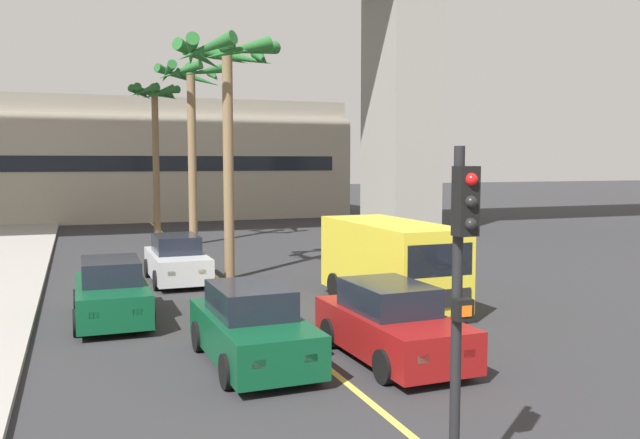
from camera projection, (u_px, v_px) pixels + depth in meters
name	position (u px, v px, depth m)	size (l,w,h in m)	color
lane_stripe_center	(219.00, 279.00, 22.76)	(0.14, 56.00, 0.01)	#DBCC4C
pier_building_backdrop	(143.00, 161.00, 46.87)	(28.32, 8.04, 8.24)	#BCB29E
car_queue_front	(111.00, 293.00, 16.77)	(1.85, 4.11, 1.56)	#0C4728
car_queue_second	(252.00, 328.00, 13.23)	(1.92, 4.15, 1.56)	#0C4728
car_queue_third	(391.00, 324.00, 13.51)	(1.94, 4.16, 1.56)	maroon
car_queue_fourth	(177.00, 260.00, 22.21)	(1.86, 4.11, 1.56)	#B7BABF
delivery_van	(390.00, 261.00, 18.31)	(2.26, 5.30, 2.36)	yellow
traffic_light_median_near	(461.00, 281.00, 7.35)	(0.24, 0.37, 4.20)	black
palm_tree_near_median	(191.00, 102.00, 31.69)	(3.32, 3.50, 8.74)	brown
palm_tree_mid_median	(155.00, 111.00, 36.84)	(2.88, 2.91, 8.33)	brown
palm_tree_far_median	(227.00, 76.00, 22.25)	(3.63, 3.65, 8.18)	brown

